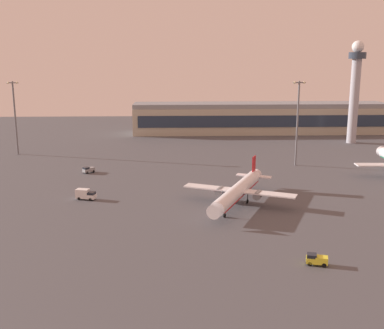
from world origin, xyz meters
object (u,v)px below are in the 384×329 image
object	(u,v)px
apron_light_central	(15,114)
apron_light_west	(298,119)
catering_truck	(85,194)
maintenance_van	(316,259)
airplane_far_stand	(238,191)
control_tower	(355,86)
cargo_loader	(88,170)

from	to	relation	value
apron_light_central	apron_light_west	xyz separation A→B (m)	(112.96, -26.02, 0.57)
catering_truck	maintenance_van	bearing A→B (deg)	62.88
airplane_far_stand	catering_truck	world-z (taller)	airplane_far_stand
airplane_far_stand	apron_light_west	size ratio (longest dim) A/B	1.22
airplane_far_stand	apron_light_central	size ratio (longest dim) A/B	1.26
control_tower	catering_truck	world-z (taller)	control_tower
apron_light_west	apron_light_central	bearing A→B (deg)	167.03
cargo_loader	maintenance_van	distance (m)	98.59
catering_truck	apron_light_west	size ratio (longest dim) A/B	0.19
cargo_loader	catering_truck	size ratio (longest dim) A/B	0.73
control_tower	apron_light_west	xyz separation A→B (m)	(-39.60, -48.15, -9.63)
control_tower	maintenance_van	distance (m)	151.09
cargo_loader	maintenance_van	size ratio (longest dim) A/B	0.97
apron_light_central	maintenance_van	bearing A→B (deg)	-50.58
control_tower	cargo_loader	bearing A→B (deg)	-153.74
airplane_far_stand	apron_light_central	xyz separation A→B (m)	(-84.33, 74.68, 13.28)
catering_truck	apron_light_west	world-z (taller)	apron_light_west
airplane_far_stand	control_tower	bearing A→B (deg)	-100.99
maintenance_van	apron_light_central	distance (m)	149.50
cargo_loader	apron_light_central	xyz separation A→B (m)	(-36.03, 35.36, 16.09)
cargo_loader	catering_truck	xyz separation A→B (m)	(4.88, -32.85, 0.40)
airplane_far_stand	cargo_loader	xyz separation A→B (m)	(-48.30, 39.32, -2.81)
cargo_loader	apron_light_west	size ratio (longest dim) A/B	0.14
maintenance_van	airplane_far_stand	bearing A→B (deg)	29.91
catering_truck	apron_light_west	distance (m)	85.07
control_tower	airplane_far_stand	xyz separation A→B (m)	(-68.23, -96.81, -23.48)
catering_truck	airplane_far_stand	bearing A→B (deg)	95.48
apron_light_west	airplane_far_stand	bearing A→B (deg)	-120.47
cargo_loader	apron_light_west	world-z (taller)	apron_light_west
airplane_far_stand	apron_light_central	distance (m)	113.43
maintenance_van	apron_light_west	xyz separation A→B (m)	(18.58, 88.79, 16.66)
maintenance_van	catering_truck	xyz separation A→B (m)	(-53.48, 46.60, 0.40)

